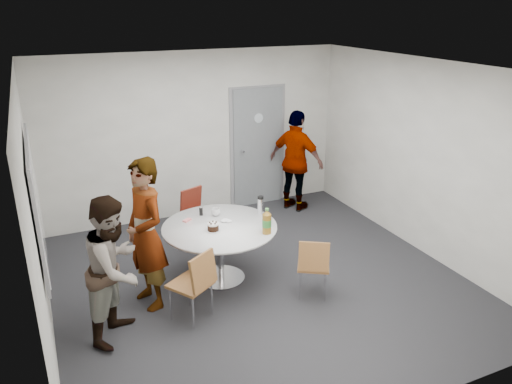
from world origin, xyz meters
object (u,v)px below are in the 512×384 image
table (223,233)px  chair_near_left (196,280)px  chair_far (196,210)px  chair_near_right (314,263)px  person_main (146,234)px  door (257,147)px  whiteboard (36,201)px  person_right (296,161)px  person_left (115,268)px

table → chair_near_left: size_ratio=1.69×
chair_far → chair_near_right: bearing=90.2°
chair_near_right → person_main: bearing=-169.6°
door → chair_near_right: bearing=-102.2°
table → chair_far: 1.21m
whiteboard → person_main: whiteboard is taller
chair_near_left → person_right: person_right is taller
person_left → person_right: (3.40, 2.31, 0.07)m
person_main → person_left: person_main is taller
whiteboard → person_left: whiteboard is taller
door → person_left: (-2.92, -2.85, -0.23)m
door → person_main: door is taller
chair_near_right → person_left: 2.29m
chair_near_left → whiteboard: bearing=122.4°
door → whiteboard: door is taller
chair_near_left → person_left: bearing=139.2°
person_left → chair_near_left: bearing=-61.5°
door → whiteboard: (-3.56, -2.28, 0.42)m
table → person_right: 2.62m
table → chair_far: size_ratio=1.75×
whiteboard → person_right: 4.44m
whiteboard → chair_far: bearing=30.9°
chair_near_left → chair_far: 2.03m
table → chair_near_right: bearing=-45.9°
door → table: size_ratio=1.47×
person_left → person_right: bearing=-19.3°
whiteboard → table: bearing=1.3°
table → chair_near_right: table is taller
whiteboard → chair_near_right: (2.89, -0.81, -0.97)m
person_left → person_right: person_right is taller
table → chair_far: table is taller
table → person_left: (-1.42, -0.61, 0.15)m
table → person_right: person_right is taller
person_right → chair_far: bearing=74.4°
door → person_main: 3.46m
person_left → table: bearing=-30.2°
person_right → chair_near_right: bearing=125.9°
chair_far → person_left: person_left is taller
door → chair_far: bearing=-145.0°
person_main → person_right: (2.97, 1.86, -0.04)m
door → chair_near_right: door is taller
person_main → door: bearing=120.0°
whiteboard → chair_near_left: (1.47, -0.68, -0.93)m
whiteboard → person_left: size_ratio=1.19×
person_left → door: bearing=-9.3°
table → person_left: 1.55m
chair_near_left → person_left: 0.88m
chair_near_right → table: bearing=165.4°
person_main → chair_near_left: bearing=21.3°
table → chair_near_right: (0.83, -0.86, -0.18)m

